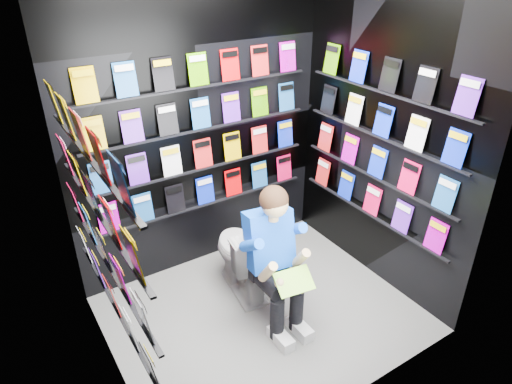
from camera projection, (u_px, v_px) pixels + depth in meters
floor at (262, 314)px, 3.85m from camera, size 2.40×2.40×0.00m
wall_back at (200, 133)px, 3.98m from camera, size 2.40×0.04×2.60m
wall_front at (364, 244)px, 2.50m from camera, size 2.40×0.04×2.60m
wall_left at (92, 225)px, 2.67m from camera, size 0.04×2.00×2.60m
wall_right at (383, 142)px, 3.81m from camera, size 0.04×2.00×2.60m
comics_back at (202, 134)px, 3.95m from camera, size 2.10×0.06×1.37m
comics_left at (98, 223)px, 2.68m from camera, size 0.06×1.70×1.37m
comics_right at (381, 142)px, 3.79m from camera, size 0.06×1.70×1.37m
toilet at (243, 255)px, 3.97m from camera, size 0.53×0.80×0.73m
longbox at (271, 264)px, 4.20m from camera, size 0.36×0.47×0.31m
longbox_lid at (272, 249)px, 4.12m from camera, size 0.39×0.49×0.03m
reader at (268, 240)px, 3.51m from camera, size 0.58×0.77×1.30m
held_comic at (294, 281)px, 3.33m from camera, size 0.31×0.21×0.12m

